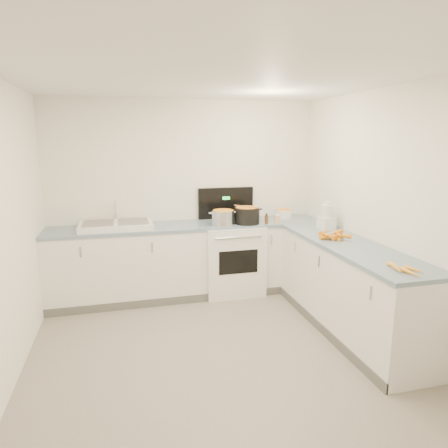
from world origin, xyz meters
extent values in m
cube|color=white|center=(0.00, 1.70, 0.45)|extent=(3.50, 0.60, 0.90)
cube|color=#738DA3|center=(0.00, 1.70, 0.92)|extent=(3.50, 0.62, 0.04)
cube|color=white|center=(1.45, 0.30, 0.45)|extent=(0.60, 2.20, 0.90)
cube|color=#738DA3|center=(1.45, 0.30, 0.92)|extent=(0.62, 2.20, 0.04)
cube|color=white|center=(0.55, 1.68, 0.45)|extent=(0.76, 0.65, 0.90)
cube|color=black|center=(0.55, 1.98, 1.15)|extent=(0.76, 0.05, 0.42)
cube|color=white|center=(-0.90, 1.70, 0.97)|extent=(0.86, 0.52, 0.07)
cube|color=slate|center=(-1.10, 1.70, 1.01)|extent=(0.36, 0.42, 0.01)
cube|color=slate|center=(-0.70, 1.70, 1.01)|extent=(0.36, 0.42, 0.01)
cylinder|color=silver|center=(-0.90, 1.92, 1.13)|extent=(0.03, 0.03, 0.24)
cylinder|color=silver|center=(0.40, 1.55, 1.02)|extent=(0.31, 0.31, 0.21)
cylinder|color=black|center=(0.72, 1.56, 1.03)|extent=(0.36, 0.36, 0.23)
cylinder|color=#AD7A47|center=(0.72, 1.56, 1.16)|extent=(0.26, 0.31, 0.02)
cylinder|color=white|center=(1.32, 1.79, 1.00)|extent=(0.32, 0.32, 0.11)
cylinder|color=#593319|center=(0.96, 1.47, 1.00)|extent=(0.05, 0.05, 0.11)
cylinder|color=#E5B266|center=(1.09, 1.45, 0.99)|extent=(0.06, 0.06, 0.10)
cube|color=white|center=(1.56, 1.04, 1.01)|extent=(0.17, 0.20, 0.14)
cylinder|color=silver|center=(1.56, 1.04, 1.16)|extent=(0.15, 0.15, 0.15)
cylinder|color=white|center=(1.56, 1.04, 1.25)|extent=(0.09, 0.09, 0.04)
cone|color=orange|center=(1.33, 0.54, 0.97)|extent=(0.22, 0.06, 0.05)
cone|color=orange|center=(1.41, 0.56, 0.96)|extent=(0.21, 0.14, 0.04)
cone|color=orange|center=(1.39, 0.52, 0.96)|extent=(0.07, 0.20, 0.04)
cone|color=orange|center=(1.37, 0.58, 0.96)|extent=(0.07, 0.19, 0.04)
cone|color=orange|center=(1.43, 0.50, 0.96)|extent=(0.13, 0.15, 0.04)
cone|color=orange|center=(1.32, 0.57, 0.96)|extent=(0.16, 0.16, 0.04)
cone|color=orange|center=(1.42, 0.56, 0.97)|extent=(0.20, 0.10, 0.05)
cone|color=orange|center=(1.38, 0.55, 0.96)|extent=(0.21, 0.14, 0.05)
cone|color=orange|center=(1.39, 0.57, 0.97)|extent=(0.15, 0.22, 0.05)
cone|color=orange|center=(1.44, 0.46, 0.99)|extent=(0.16, 0.16, 0.05)
cone|color=orange|center=(1.30, 0.61, 1.00)|extent=(0.18, 0.15, 0.05)
cone|color=orange|center=(1.26, 0.59, 0.99)|extent=(0.11, 0.17, 0.04)
cone|color=orange|center=(1.44, 0.59, 1.01)|extent=(0.08, 0.18, 0.05)
cone|color=orange|center=(1.42, 0.55, 1.00)|extent=(0.07, 0.22, 0.04)
cone|color=orange|center=(1.28, 0.52, 1.00)|extent=(0.10, 0.18, 0.04)
cone|color=orange|center=(1.45, 0.62, 0.99)|extent=(0.21, 0.15, 0.05)
cone|color=#FFA026|center=(1.38, -0.66, 0.96)|extent=(0.05, 0.20, 0.04)
cone|color=#FFA026|center=(1.46, -0.60, 0.96)|extent=(0.10, 0.17, 0.04)
cone|color=#FFA026|center=(1.34, -0.54, 0.96)|extent=(0.10, 0.19, 0.04)
cone|color=#FFA026|center=(1.37, -0.48, 0.96)|extent=(0.05, 0.16, 0.04)
cube|color=tan|center=(-1.14, 1.79, 1.02)|extent=(0.04, 0.03, 0.00)
cube|color=tan|center=(-1.19, 1.78, 1.02)|extent=(0.02, 0.05, 0.00)
cube|color=tan|center=(-1.13, 1.71, 1.02)|extent=(0.04, 0.02, 0.00)
cube|color=tan|center=(-1.05, 1.73, 1.02)|extent=(0.02, 0.04, 0.00)
cube|color=tan|center=(-1.18, 1.76, 1.02)|extent=(0.04, 0.04, 0.00)
cube|color=tan|center=(-1.04, 1.80, 1.01)|extent=(0.04, 0.03, 0.00)
cube|color=tan|center=(-1.02, 1.78, 1.02)|extent=(0.04, 0.04, 0.00)
cube|color=tan|center=(-1.00, 1.57, 1.01)|extent=(0.03, 0.02, 0.00)
cube|color=tan|center=(-1.12, 1.59, 1.02)|extent=(0.02, 0.04, 0.00)
camera|label=1|loc=(-0.81, -3.21, 2.00)|focal=32.00mm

